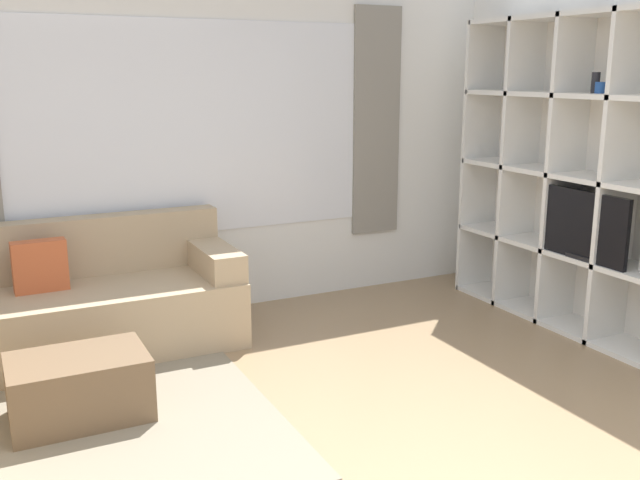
# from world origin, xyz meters

# --- Properties ---
(wall_back) EXTENTS (6.36, 0.11, 2.70)m
(wall_back) POSITION_xyz_m (0.00, 3.18, 1.36)
(wall_back) COLOR white
(wall_back) RESTS_ON ground_plane
(wall_right) EXTENTS (0.07, 4.35, 2.70)m
(wall_right) POSITION_xyz_m (2.61, 1.58, 1.35)
(wall_right) COLOR white
(wall_right) RESTS_ON ground_plane
(area_rug) EXTENTS (2.42, 2.38, 0.01)m
(area_rug) POSITION_xyz_m (-1.34, 1.70, 0.01)
(area_rug) COLOR gray
(area_rug) RESTS_ON ground_plane
(shelving_unit) EXTENTS (0.39, 2.48, 2.28)m
(shelving_unit) POSITION_xyz_m (2.42, 1.50, 1.13)
(shelving_unit) COLOR silver
(shelving_unit) RESTS_ON ground_plane
(couch_main) EXTENTS (2.14, 0.86, 0.87)m
(couch_main) POSITION_xyz_m (-0.99, 2.71, 0.32)
(couch_main) COLOR tan
(couch_main) RESTS_ON ground_plane
(ottoman) EXTENTS (0.73, 0.49, 0.37)m
(ottoman) POSITION_xyz_m (-1.13, 1.69, 0.18)
(ottoman) COLOR brown
(ottoman) RESTS_ON ground_plane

